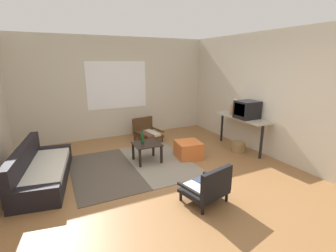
{
  "coord_description": "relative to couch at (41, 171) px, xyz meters",
  "views": [
    {
      "loc": [
        -1.67,
        -3.56,
        2.08
      ],
      "look_at": [
        0.4,
        0.67,
        0.8
      ],
      "focal_mm": 25.88,
      "sensor_mm": 36.0,
      "label": 1
    }
  ],
  "objects": [
    {
      "name": "ground_plane",
      "position": [
        1.97,
        -0.93,
        -0.21
      ],
      "size": [
        7.8,
        7.8,
        0.0
      ],
      "primitive_type": "plane",
      "color": "olive"
    },
    {
      "name": "far_wall_with_window",
      "position": [
        1.97,
        2.13,
        1.14
      ],
      "size": [
        5.6,
        0.13,
        2.7
      ],
      "color": "beige",
      "rests_on": "ground"
    },
    {
      "name": "side_wall_right",
      "position": [
        4.63,
        -0.63,
        1.14
      ],
      "size": [
        0.12,
        6.6,
        2.7
      ],
      "primitive_type": "cube",
      "color": "beige",
      "rests_on": "ground"
    },
    {
      "name": "area_rug",
      "position": [
        1.66,
        -0.08,
        -0.2
      ],
      "size": [
        2.37,
        2.15,
        0.01
      ],
      "color": "#4C4238",
      "rests_on": "ground"
    },
    {
      "name": "couch",
      "position": [
        0.0,
        0.0,
        0.0
      ],
      "size": [
        1.04,
        2.05,
        0.67
      ],
      "color": "black",
      "rests_on": "ground"
    },
    {
      "name": "coffee_table",
      "position": [
        2.01,
        0.01,
        0.11
      ],
      "size": [
        0.55,
        0.52,
        0.4
      ],
      "color": "black",
      "rests_on": "ground"
    },
    {
      "name": "armchair_by_window",
      "position": [
        2.51,
        1.35,
        0.04
      ],
      "size": [
        0.7,
        0.74,
        0.59
      ],
      "color": "#472D19",
      "rests_on": "ground"
    },
    {
      "name": "armchair_striped_foreground",
      "position": [
        2.26,
        -1.85,
        0.06
      ],
      "size": [
        0.71,
        0.66,
        0.61
      ],
      "color": "black",
      "rests_on": "ground"
    },
    {
      "name": "ottoman_orange",
      "position": [
        2.91,
        -0.18,
        -0.03
      ],
      "size": [
        0.58,
        0.58,
        0.36
      ],
      "primitive_type": "cube",
      "rotation": [
        0.0,
        0.0,
        -0.13
      ],
      "color": "#D1662D",
      "rests_on": "ground"
    },
    {
      "name": "console_shelf",
      "position": [
        4.3,
        -0.25,
        0.5
      ],
      "size": [
        0.42,
        1.47,
        0.8
      ],
      "color": "#B2AD9E",
      "rests_on": "ground"
    },
    {
      "name": "crt_television",
      "position": [
        4.29,
        -0.42,
        0.79
      ],
      "size": [
        0.47,
        0.43,
        0.4
      ],
      "color": "black",
      "rests_on": "console_shelf"
    },
    {
      "name": "clay_vase",
      "position": [
        4.3,
        -0.01,
        0.73
      ],
      "size": [
        0.21,
        0.21,
        0.37
      ],
      "color": "#A87047",
      "rests_on": "console_shelf"
    },
    {
      "name": "glass_bottle",
      "position": [
        1.94,
        0.08,
        0.31
      ],
      "size": [
        0.07,
        0.07,
        0.27
      ],
      "color": "#194723",
      "rests_on": "coffee_table"
    },
    {
      "name": "wicker_basket",
      "position": [
        4.14,
        -0.4,
        -0.09
      ],
      "size": [
        0.31,
        0.31,
        0.24
      ],
      "primitive_type": "cylinder",
      "color": "olive",
      "rests_on": "ground"
    }
  ]
}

